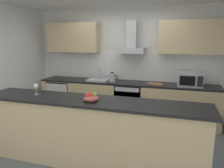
# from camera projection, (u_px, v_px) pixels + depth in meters

# --- Properties ---
(ground) EXTENTS (5.65, 4.41, 0.02)m
(ground) POSITION_uv_depth(u_px,v_px,m) (106.00, 146.00, 3.91)
(ground) COLOR slate
(wall_back) EXTENTS (5.65, 0.12, 2.60)m
(wall_back) POSITION_uv_depth(u_px,v_px,m) (129.00, 63.00, 5.30)
(wall_back) COLOR white
(wall_back) RESTS_ON ground
(backsplash_tile) EXTENTS (3.95, 0.02, 0.66)m
(backsplash_tile) POSITION_uv_depth(u_px,v_px,m) (128.00, 66.00, 5.24)
(backsplash_tile) COLOR white
(counter_back) EXTENTS (4.09, 0.60, 0.90)m
(counter_back) POSITION_uv_depth(u_px,v_px,m) (125.00, 101.00, 5.11)
(counter_back) COLOR #D1B784
(counter_back) RESTS_ON ground
(counter_island) EXTENTS (3.39, 0.64, 1.01)m
(counter_island) POSITION_uv_depth(u_px,v_px,m) (90.00, 132.00, 3.24)
(counter_island) COLOR #D1B784
(counter_island) RESTS_ON ground
(upper_cabinets) EXTENTS (4.04, 0.32, 0.70)m
(upper_cabinets) POSITION_uv_depth(u_px,v_px,m) (127.00, 37.00, 4.96)
(upper_cabinets) COLOR #D1B784
(oven) EXTENTS (0.60, 0.62, 0.80)m
(oven) POSITION_uv_depth(u_px,v_px,m) (129.00, 101.00, 5.05)
(oven) COLOR slate
(oven) RESTS_ON ground
(refrigerator) EXTENTS (0.58, 0.60, 0.85)m
(refrigerator) POSITION_uv_depth(u_px,v_px,m) (63.00, 97.00, 5.55)
(refrigerator) COLOR white
(refrigerator) RESTS_ON ground
(microwave) EXTENTS (0.50, 0.38, 0.30)m
(microwave) POSITION_uv_depth(u_px,v_px,m) (190.00, 79.00, 4.54)
(microwave) COLOR #B7BABC
(microwave) RESTS_ON counter_back
(sink) EXTENTS (0.50, 0.40, 0.26)m
(sink) POSITION_uv_depth(u_px,v_px,m) (99.00, 80.00, 5.19)
(sink) COLOR silver
(sink) RESTS_ON counter_back
(kettle) EXTENTS (0.29, 0.15, 0.24)m
(kettle) POSITION_uv_depth(u_px,v_px,m) (112.00, 77.00, 5.03)
(kettle) COLOR #B7BABC
(kettle) RESTS_ON counter_back
(range_hood) EXTENTS (0.62, 0.45, 0.72)m
(range_hood) POSITION_uv_depth(u_px,v_px,m) (132.00, 43.00, 4.91)
(range_hood) COLOR #B7BABC
(wine_glass) EXTENTS (0.08, 0.08, 0.18)m
(wine_glass) POSITION_uv_depth(u_px,v_px,m) (36.00, 87.00, 3.41)
(wine_glass) COLOR silver
(wine_glass) RESTS_ON counter_island
(fruit_bowl) EXTENTS (0.22, 0.22, 0.13)m
(fruit_bowl) POSITION_uv_depth(u_px,v_px,m) (91.00, 98.00, 3.07)
(fruit_bowl) COLOR #B24C47
(fruit_bowl) RESTS_ON counter_island
(chopping_board) EXTENTS (0.39, 0.31, 0.02)m
(chopping_board) POSITION_uv_depth(u_px,v_px,m) (155.00, 84.00, 4.77)
(chopping_board) COLOR #9E7247
(chopping_board) RESTS_ON counter_back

